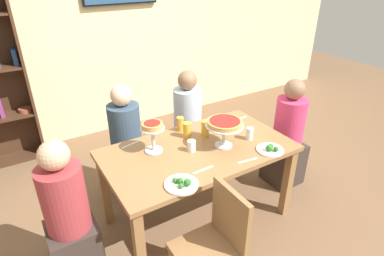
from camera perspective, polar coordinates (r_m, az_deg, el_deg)
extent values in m
plane|color=brown|center=(3.12, 1.00, -15.40)|extent=(12.00, 12.00, 0.00)
cube|color=beige|center=(4.35, -15.34, 17.14)|extent=(8.00, 0.12, 2.80)
cube|color=olive|center=(2.68, 1.12, -4.07)|extent=(1.57, 0.88, 0.04)
cube|color=olive|center=(2.40, -9.33, -20.56)|extent=(0.07, 0.07, 0.70)
cube|color=olive|center=(3.06, 16.69, -9.25)|extent=(0.07, 0.07, 0.70)
cube|color=olive|center=(2.94, -15.27, -10.64)|extent=(0.07, 0.07, 0.70)
cube|color=olive|center=(3.50, 7.72, -3.13)|extent=(0.07, 0.07, 0.70)
cube|color=#422819|center=(4.03, -27.94, 9.72)|extent=(0.03, 0.30, 2.20)
cube|color=#7A3370|center=(4.16, -30.91, 2.94)|extent=(0.04, 0.13, 0.17)
cylinder|color=brown|center=(4.18, -27.58, 2.91)|extent=(0.15, 0.15, 0.04)
cube|color=navy|center=(4.00, -29.11, 11.04)|extent=(0.04, 0.13, 0.18)
cube|color=#382D28|center=(3.55, 16.02, -5.92)|extent=(0.34, 0.34, 0.45)
cylinder|color=#D63866|center=(3.32, 17.07, 0.93)|extent=(0.30, 0.30, 0.50)
sphere|color=#846047|center=(3.19, 17.94, 6.55)|extent=(0.20, 0.20, 0.20)
cube|color=#382D28|center=(3.36, -11.08, -7.43)|extent=(0.34, 0.34, 0.45)
cylinder|color=#33475B|center=(3.11, -11.86, -0.25)|extent=(0.30, 0.30, 0.50)
sphere|color=beige|center=(2.97, -12.51, 5.72)|extent=(0.20, 0.20, 0.20)
cube|color=#382D28|center=(3.64, -0.75, -3.84)|extent=(0.34, 0.34, 0.45)
cylinder|color=silver|center=(3.42, -0.80, 2.97)|extent=(0.30, 0.30, 0.50)
sphere|color=#846047|center=(3.28, -0.84, 8.52)|extent=(0.20, 0.20, 0.20)
cube|color=#382D28|center=(2.69, -19.98, -19.58)|extent=(0.34, 0.34, 0.45)
cylinder|color=#993338|center=(2.38, -21.84, -11.67)|extent=(0.30, 0.30, 0.50)
sphere|color=tan|center=(2.18, -23.44, -4.48)|extent=(0.20, 0.20, 0.20)
cube|color=olive|center=(2.25, 2.65, -21.37)|extent=(0.40, 0.40, 0.04)
cube|color=olive|center=(2.16, 6.89, -15.35)|extent=(0.04, 0.36, 0.42)
cylinder|color=olive|center=(2.58, 3.66, -20.58)|extent=(0.04, 0.04, 0.41)
cylinder|color=silver|center=(2.72, 5.63, -3.07)|extent=(0.15, 0.15, 0.01)
cylinder|color=silver|center=(2.67, 5.73, -1.31)|extent=(0.03, 0.03, 0.18)
cylinder|color=silver|center=(2.62, 5.82, 0.48)|extent=(0.32, 0.32, 0.01)
cylinder|color=tan|center=(2.61, 5.85, 0.91)|extent=(0.29, 0.29, 0.04)
cylinder|color=maroon|center=(2.61, 5.87, 1.31)|extent=(0.25, 0.25, 0.00)
cylinder|color=silver|center=(2.65, -6.81, -3.97)|extent=(0.15, 0.15, 0.01)
cylinder|color=silver|center=(2.60, -6.94, -2.03)|extent=(0.03, 0.03, 0.19)
cylinder|color=silver|center=(2.55, -7.07, -0.06)|extent=(0.20, 0.20, 0.01)
cylinder|color=tan|center=(2.54, -7.10, 0.44)|extent=(0.17, 0.17, 0.04)
cylinder|color=maroon|center=(2.53, -7.13, 0.91)|extent=(0.13, 0.13, 0.00)
cylinder|color=white|center=(2.26, -1.88, -10.04)|extent=(0.24, 0.24, 0.01)
sphere|color=#2D7028|center=(2.26, -3.04, -9.26)|extent=(0.04, 0.04, 0.04)
sphere|color=#2D7028|center=(2.25, -2.12, -9.36)|extent=(0.05, 0.05, 0.05)
sphere|color=#2D7028|center=(2.22, -0.80, -9.66)|extent=(0.05, 0.05, 0.05)
sphere|color=#2D7028|center=(2.21, -1.99, -10.28)|extent=(0.04, 0.04, 0.04)
cylinder|color=white|center=(3.06, 4.38, 0.78)|extent=(0.23, 0.23, 0.01)
sphere|color=#2D7028|center=(3.05, 3.53, 1.37)|extent=(0.05, 0.05, 0.05)
sphere|color=#2D7028|center=(3.03, 4.63, 1.09)|extent=(0.05, 0.05, 0.05)
sphere|color=#2D7028|center=(3.05, 4.42, 1.31)|extent=(0.05, 0.05, 0.05)
cylinder|color=white|center=(2.71, 13.73, -3.81)|extent=(0.22, 0.22, 0.01)
sphere|color=#2D7028|center=(2.68, 14.78, -3.63)|extent=(0.04, 0.04, 0.04)
sphere|color=#2D7028|center=(2.67, 13.62, -3.47)|extent=(0.06, 0.06, 0.06)
sphere|color=#2D7028|center=(2.71, 13.90, -3.16)|extent=(0.04, 0.04, 0.04)
cylinder|color=gold|center=(2.82, 2.39, -0.10)|extent=(0.07, 0.07, 0.15)
cylinder|color=gold|center=(2.92, -2.11, 0.73)|extent=(0.06, 0.06, 0.13)
cylinder|color=gold|center=(2.81, -0.90, -0.36)|extent=(0.07, 0.07, 0.14)
cylinder|color=white|center=(2.82, 10.23, -0.98)|extent=(0.06, 0.06, 0.11)
cylinder|color=white|center=(2.61, -0.09, -3.21)|extent=(0.07, 0.07, 0.10)
cube|color=silver|center=(3.20, 8.61, 1.67)|extent=(0.18, 0.03, 0.00)
cube|color=silver|center=(2.41, 1.94, -7.47)|extent=(0.18, 0.02, 0.00)
cube|color=silver|center=(2.77, -10.91, -2.93)|extent=(0.18, 0.06, 0.00)
cube|color=silver|center=(2.55, 9.93, -5.72)|extent=(0.18, 0.04, 0.00)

